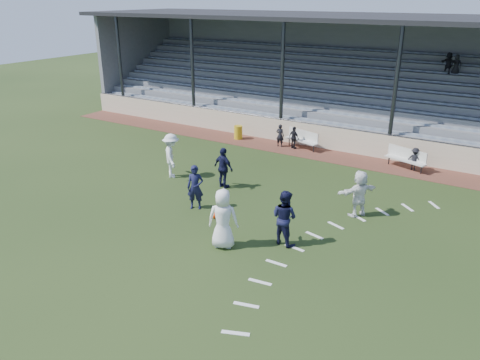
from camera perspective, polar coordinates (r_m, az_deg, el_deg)
name	(u,v)px	position (r m, az deg, el deg)	size (l,w,h in m)	color
ground	(201,239)	(15.85, -4.80, -7.23)	(90.00, 90.00, 0.00)	#243516
cinder_track	(322,154)	(24.37, 9.95, 3.09)	(34.00, 2.00, 0.02)	#582D23
retaining_wall	(330,138)	(25.13, 10.96, 5.00)	(34.00, 0.18, 1.20)	beige
bench_left	(302,138)	(25.08, 7.62, 5.14)	(2.03, 1.01, 0.95)	silver
bench_right	(406,157)	(23.21, 19.61, 2.69)	(2.02, 1.08, 0.95)	silver
trash_bin	(238,132)	(26.53, -0.22, 5.83)	(0.47, 0.47, 0.75)	gold
football	(215,215)	(17.17, -3.08, -4.34)	(0.23, 0.23, 0.23)	red
player_white_lead	(223,219)	(14.94, -2.08, -4.74)	(0.97, 0.63, 1.99)	white
player_navy_lead	(195,187)	(17.73, -5.47, -0.90)	(0.63, 0.41, 1.72)	#131434
player_navy_mid	(284,217)	(15.23, 5.44, -4.56)	(0.91, 0.71, 1.86)	#131434
player_white_wing	(172,156)	(20.95, -8.34, 2.94)	(1.28, 0.74, 1.98)	white
player_navy_wing	(224,168)	(19.60, -2.02, 1.48)	(1.03, 0.43, 1.75)	#131434
player_white_back	(359,193)	(17.62, 14.33, -1.60)	(1.63, 0.52, 1.76)	white
sub_left_near	(280,135)	(25.18, 4.91, 5.44)	(0.45, 0.29, 1.22)	black
sub_left_far	(294,138)	(24.91, 6.60, 5.15)	(0.70, 0.29, 1.19)	black
sub_right	(415,159)	(23.11, 20.51, 2.41)	(0.69, 0.40, 1.07)	black
grandstand	(362,93)	(29.10, 14.64, 10.21)	(34.60, 9.00, 6.61)	gray
penalty_arc	(315,275)	(14.10, 9.12, -11.40)	(3.89, 14.63, 0.01)	white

